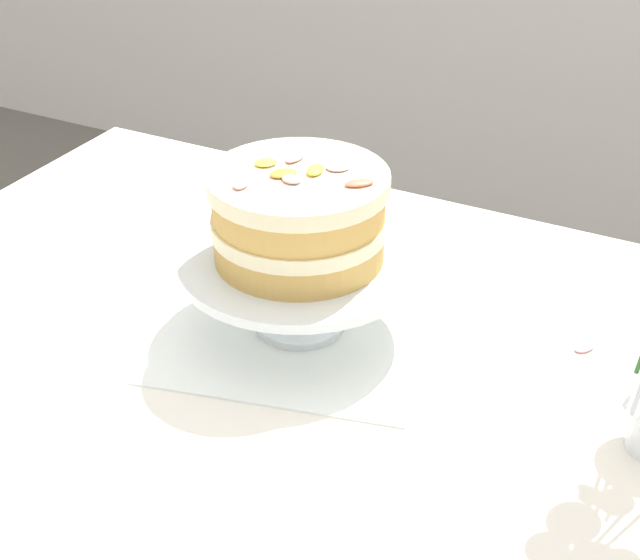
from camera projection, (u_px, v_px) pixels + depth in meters
dining_table at (329, 469)px, 1.16m from camera, size 1.40×1.00×0.74m
linen_napkin at (300, 327)px, 1.24m from camera, size 0.39×0.39×0.00m
cake_stand at (299, 270)px, 1.20m from camera, size 0.29×0.29×0.10m
layer_cake at (299, 216)px, 1.16m from camera, size 0.21×0.21×0.12m
loose_petal_0 at (584, 347)px, 1.20m from camera, size 0.03×0.03×0.01m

